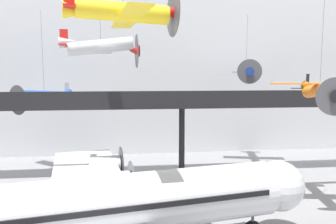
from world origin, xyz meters
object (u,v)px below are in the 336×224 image
object	(u,v)px
suspended_plane_white_twin	(246,72)
suspended_plane_orange_highwing	(320,89)
suspended_plane_yellow_lowwing	(123,12)
airliner_silver_main	(78,210)
suspended_plane_silver_racer	(101,47)
suspended_plane_blue_trainer	(44,96)

from	to	relation	value
suspended_plane_white_twin	suspended_plane_orange_highwing	size ratio (longest dim) A/B	0.82
suspended_plane_yellow_lowwing	airliner_silver_main	bearing A→B (deg)	-150.91
suspended_plane_silver_racer	suspended_plane_blue_trainer	size ratio (longest dim) A/B	0.78
suspended_plane_white_twin	suspended_plane_yellow_lowwing	bearing A→B (deg)	-25.23
airliner_silver_main	suspended_plane_yellow_lowwing	size ratio (longest dim) A/B	4.08
airliner_silver_main	suspended_plane_silver_racer	size ratio (longest dim) A/B	3.95
airliner_silver_main	suspended_plane_orange_highwing	distance (m)	21.60
airliner_silver_main	suspended_plane_blue_trainer	xyz separation A→B (m)	(-6.87, 21.02, 5.34)
suspended_plane_silver_racer	suspended_plane_blue_trainer	distance (m)	12.27
suspended_plane_orange_highwing	airliner_silver_main	bearing A→B (deg)	-58.90
suspended_plane_silver_racer	suspended_plane_white_twin	xyz separation A→B (m)	(17.53, 9.15, -2.30)
airliner_silver_main	suspended_plane_white_twin	world-z (taller)	suspended_plane_white_twin
airliner_silver_main	suspended_plane_orange_highwing	xyz separation A→B (m)	(19.24, 7.22, 6.67)
suspended_plane_white_twin	suspended_plane_yellow_lowwing	xyz separation A→B (m)	(-15.24, -19.69, 3.55)
suspended_plane_silver_racer	suspended_plane_orange_highwing	size ratio (longest dim) A/B	0.87
suspended_plane_silver_racer	suspended_plane_orange_highwing	world-z (taller)	suspended_plane_silver_racer
airliner_silver_main	suspended_plane_silver_racer	xyz separation A→B (m)	(0.50, 12.67, 10.50)
suspended_plane_silver_racer	suspended_plane_yellow_lowwing	world-z (taller)	same
airliner_silver_main	suspended_plane_orange_highwing	bearing A→B (deg)	10.44
suspended_plane_yellow_lowwing	suspended_plane_white_twin	bearing A→B (deg)	43.97
suspended_plane_yellow_lowwing	suspended_plane_silver_racer	bearing A→B (deg)	93.98
suspended_plane_silver_racer	suspended_plane_blue_trainer	bearing A→B (deg)	126.42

